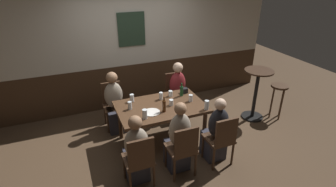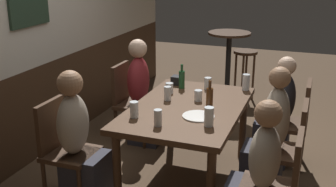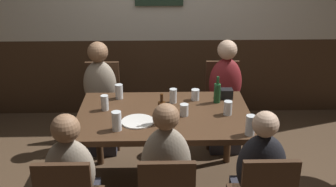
# 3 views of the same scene
# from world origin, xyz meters

# --- Properties ---
(ground_plane) EXTENTS (12.00, 12.00, 0.00)m
(ground_plane) POSITION_xyz_m (0.00, 0.00, 0.00)
(ground_plane) COLOR #4C3826
(wall_back) EXTENTS (6.40, 0.13, 2.60)m
(wall_back) POSITION_xyz_m (-0.00, 1.65, 1.30)
(wall_back) COLOR #3D2819
(wall_back) RESTS_ON ground_plane
(dining_table) EXTENTS (1.48, 0.95, 0.74)m
(dining_table) POSITION_xyz_m (0.00, 0.00, 0.66)
(dining_table) COLOR #472D1C
(dining_table) RESTS_ON ground_plane
(chair_left_near) EXTENTS (0.40, 0.40, 0.88)m
(chair_left_near) POSITION_xyz_m (-0.65, -0.89, 0.50)
(chair_left_near) COLOR #422B1C
(chair_left_near) RESTS_ON ground_plane
(chair_mid_near) EXTENTS (0.40, 0.40, 0.88)m
(chair_mid_near) POSITION_xyz_m (0.00, -0.89, 0.50)
(chair_mid_near) COLOR #422B1C
(chair_mid_near) RESTS_ON ground_plane
(chair_right_far) EXTENTS (0.40, 0.40, 0.88)m
(chair_right_far) POSITION_xyz_m (0.65, 0.89, 0.50)
(chair_right_far) COLOR #422B1C
(chair_right_far) RESTS_ON ground_plane
(chair_right_near) EXTENTS (0.40, 0.40, 0.88)m
(chair_right_near) POSITION_xyz_m (0.65, -0.89, 0.50)
(chair_right_near) COLOR #422B1C
(chair_right_near) RESTS_ON ground_plane
(chair_left_far) EXTENTS (0.40, 0.40, 0.88)m
(chair_left_far) POSITION_xyz_m (-0.65, 0.89, 0.50)
(chair_left_far) COLOR #422B1C
(chair_left_far) RESTS_ON ground_plane
(person_left_near) EXTENTS (0.34, 0.37, 1.10)m
(person_left_near) POSITION_xyz_m (-0.65, -0.73, 0.46)
(person_left_near) COLOR #2D2D38
(person_left_near) RESTS_ON ground_plane
(person_mid_near) EXTENTS (0.34, 0.37, 1.17)m
(person_mid_near) POSITION_xyz_m (0.00, -0.73, 0.49)
(person_mid_near) COLOR #2D2D38
(person_mid_near) RESTS_ON ground_plane
(person_right_far) EXTENTS (0.34, 0.37, 1.17)m
(person_right_far) POSITION_xyz_m (0.65, 0.73, 0.50)
(person_right_far) COLOR #2D2D38
(person_right_far) RESTS_ON ground_plane
(person_right_near) EXTENTS (0.34, 0.37, 1.11)m
(person_right_near) POSITION_xyz_m (0.65, -0.73, 0.46)
(person_right_near) COLOR #2D2D38
(person_right_near) RESTS_ON ground_plane
(person_left_far) EXTENTS (0.34, 0.37, 1.16)m
(person_left_far) POSITION_xyz_m (-0.65, 0.73, 0.50)
(person_left_far) COLOR #2D2D38
(person_left_far) RESTS_ON ground_plane
(beer_glass_tall) EXTENTS (0.07, 0.07, 0.10)m
(beer_glass_tall) POSITION_xyz_m (0.17, -0.05, 0.78)
(beer_glass_tall) COLOR silver
(beer_glass_tall) RESTS_ON dining_table
(tumbler_water) EXTENTS (0.07, 0.07, 0.16)m
(tumbler_water) POSITION_xyz_m (0.65, -0.40, 0.81)
(tumbler_water) COLOR silver
(tumbler_water) RESTS_ON dining_table
(beer_glass_half) EXTENTS (0.07, 0.07, 0.13)m
(beer_glass_half) POSITION_xyz_m (0.09, 0.22, 0.80)
(beer_glass_half) COLOR silver
(beer_glass_half) RESTS_ON dining_table
(highball_clear) EXTENTS (0.07, 0.07, 0.12)m
(highball_clear) POSITION_xyz_m (0.54, -0.04, 0.79)
(highball_clear) COLOR silver
(highball_clear) RESTS_ON dining_table
(pint_glass_pale) EXTENTS (0.08, 0.08, 0.16)m
(pint_glass_pale) POSITION_xyz_m (-0.37, -0.29, 0.81)
(pint_glass_pale) COLOR silver
(pint_glass_pale) RESTS_ON dining_table
(pint_glass_amber) EXTENTS (0.06, 0.06, 0.13)m
(pint_glass_amber) POSITION_xyz_m (-0.51, 0.08, 0.80)
(pint_glass_amber) COLOR silver
(pint_glass_amber) RESTS_ON dining_table
(tumbler_short) EXTENTS (0.07, 0.07, 0.14)m
(tumbler_short) POSITION_xyz_m (-0.41, 0.33, 0.80)
(tumbler_short) COLOR silver
(tumbler_short) RESTS_ON dining_table
(pint_glass_stout) EXTENTS (0.07, 0.07, 0.10)m
(pint_glass_stout) POSITION_xyz_m (0.29, 0.28, 0.78)
(pint_glass_stout) COLOR silver
(pint_glass_stout) RESTS_ON dining_table
(beer_bottle_green) EXTENTS (0.06, 0.06, 0.25)m
(beer_bottle_green) POSITION_xyz_m (0.48, 0.22, 0.84)
(beer_bottle_green) COLOR #194723
(beer_bottle_green) RESTS_ON dining_table
(beer_bottle_brown) EXTENTS (0.06, 0.06, 0.26)m
(beer_bottle_brown) POSITION_xyz_m (-0.02, -0.20, 0.84)
(beer_bottle_brown) COLOR #42230F
(beer_bottle_brown) RESTS_ON dining_table
(plate_white_large) EXTENTS (0.27, 0.27, 0.01)m
(plate_white_large) POSITION_xyz_m (-0.22, -0.16, 0.75)
(plate_white_large) COLOR white
(plate_white_large) RESTS_ON dining_table
(condiment_caddy) EXTENTS (0.11, 0.09, 0.09)m
(condiment_caddy) POSITION_xyz_m (0.58, 0.31, 0.79)
(condiment_caddy) COLOR black
(condiment_caddy) RESTS_ON dining_table
(side_bar_table) EXTENTS (0.56, 0.56, 1.05)m
(side_bar_table) POSITION_xyz_m (2.07, 0.09, 0.62)
(side_bar_table) COLOR black
(side_bar_table) RESTS_ON ground_plane
(bar_stool) EXTENTS (0.34, 0.34, 0.72)m
(bar_stool) POSITION_xyz_m (2.52, -0.06, 0.56)
(bar_stool) COLOR #422B1C
(bar_stool) RESTS_ON ground_plane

